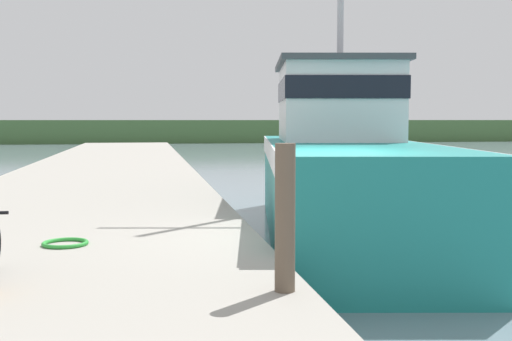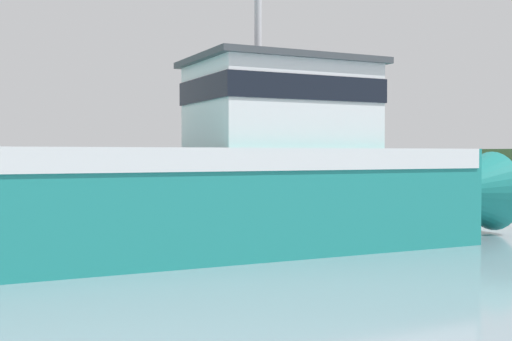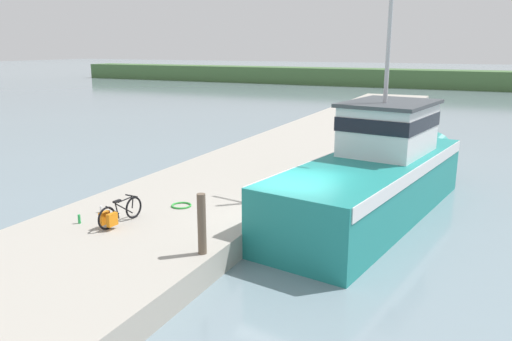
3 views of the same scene
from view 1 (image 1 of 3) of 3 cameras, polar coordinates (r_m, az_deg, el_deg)
name	(u,v)px [view 1 (image 1 of 3)]	position (r m, az deg, el deg)	size (l,w,h in m)	color
ground_plane	(316,283)	(9.72, 5.34, -9.90)	(320.00, 320.00, 0.00)	gray
dock_pier	(47,270)	(9.42, -18.11, -8.39)	(6.06, 80.00, 0.70)	#A39E93
far_shoreline	(435,131)	(75.73, 15.60, 3.44)	(180.00, 5.00, 2.39)	#426638
fishing_boat_main	(340,166)	(13.78, 7.47, 0.41)	(4.70, 12.32, 9.42)	teal
mooring_post	(285,218)	(6.40, 2.60, -4.23)	(0.20, 0.20, 1.49)	brown
hose_coil	(65,243)	(9.23, -16.60, -6.20)	(0.63, 0.63, 0.05)	green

